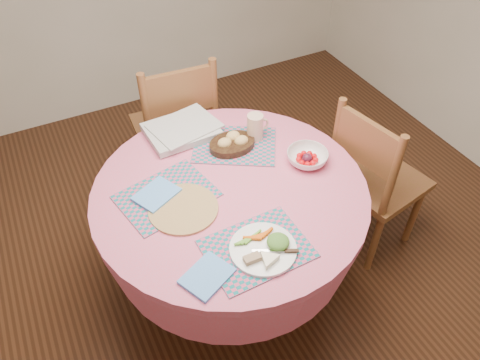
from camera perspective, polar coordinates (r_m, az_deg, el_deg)
The scene contains 15 objects.
ground at distance 2.67m, azimuth -0.98°, elevation -12.61°, with size 4.00×4.00×0.00m, color #331C0F.
dining_table at distance 2.23m, azimuth -1.15°, elevation -4.60°, with size 1.24×1.24×0.75m.
chair_right at distance 2.60m, azimuth 15.89°, elevation 0.24°, with size 0.50×0.52×0.96m.
chair_back at distance 2.83m, azimuth -7.66°, elevation 6.43°, with size 0.49×0.47×1.01m.
placemat_front at distance 1.86m, azimuth 2.07°, elevation -8.36°, with size 0.40×0.30×0.01m, color #146E75.
placemat_left at distance 2.07m, azimuth -8.92°, elevation -1.90°, with size 0.40×0.30×0.01m, color #146E75.
placemat_back at distance 2.31m, azimuth -0.65°, elevation 4.30°, with size 0.40×0.30×0.01m, color #146E75.
wicker_trivet at distance 2.01m, azimuth -6.92°, elevation -3.48°, with size 0.30×0.30×0.01m, color #966441.
napkin_near at distance 1.78m, azimuth -4.03°, elevation -11.61°, with size 0.18×0.14×0.01m, color #5A98E7.
napkin_far at distance 2.07m, azimuth -10.15°, elevation -1.75°, with size 0.18×0.14×0.01m, color #5A98E7.
dinner_plate at distance 1.84m, azimuth 3.13°, elevation -8.27°, with size 0.26×0.26×0.05m.
bread_bowl at distance 2.28m, azimuth -0.95°, elevation 4.57°, with size 0.23×0.23×0.08m.
latte_mug at distance 2.31m, azimuth 1.89°, elevation 6.50°, with size 0.12×0.08×0.13m.
fruit_bowl at distance 2.22m, azimuth 8.19°, elevation 2.71°, with size 0.24×0.24×0.06m.
newspaper_stack at distance 2.38m, azimuth -7.11°, elevation 6.11°, with size 0.38×0.31×0.04m.
Camera 1 is at (-0.63, -1.35, 2.21)m, focal length 35.00 mm.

